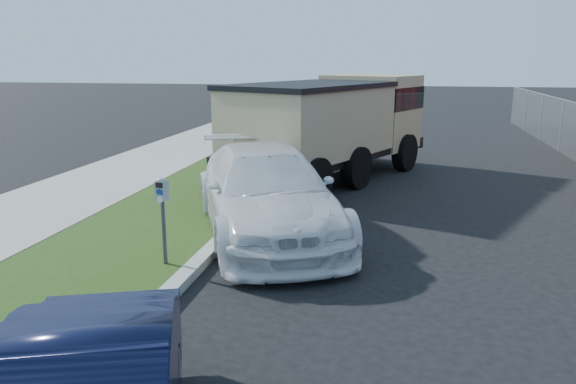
# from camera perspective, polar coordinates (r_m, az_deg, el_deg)

# --- Properties ---
(ground) EXTENTS (120.00, 120.00, 0.00)m
(ground) POSITION_cam_1_polar(r_m,az_deg,el_deg) (8.76, 7.82, -8.31)
(ground) COLOR black
(ground) RESTS_ON ground
(streetside) EXTENTS (6.12, 50.00, 0.15)m
(streetside) POSITION_cam_1_polar(r_m,az_deg,el_deg) (12.18, -18.65, -2.30)
(streetside) COLOR gray
(streetside) RESTS_ON ground
(parking_meter) EXTENTS (0.21, 0.16, 1.36)m
(parking_meter) POSITION_cam_1_polar(r_m,az_deg,el_deg) (8.67, -12.65, -0.99)
(parking_meter) COLOR #3F4247
(parking_meter) RESTS_ON ground
(white_wagon) EXTENTS (4.28, 5.97, 1.60)m
(white_wagon) POSITION_cam_1_polar(r_m,az_deg,el_deg) (10.51, -2.24, 0.11)
(white_wagon) COLOR silver
(white_wagon) RESTS_ON ground
(dump_truck) EXTENTS (5.18, 7.36, 2.72)m
(dump_truck) POSITION_cam_1_polar(r_m,az_deg,el_deg) (15.46, 4.68, 7.14)
(dump_truck) COLOR black
(dump_truck) RESTS_ON ground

